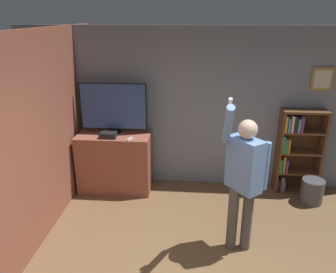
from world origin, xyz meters
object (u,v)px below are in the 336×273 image
game_console (108,135)px  waste_bin (312,191)px  bookshelf (295,150)px  television (113,107)px  person (244,175)px

game_console → waste_bin: game_console is taller
bookshelf → television: bearing=-178.3°
television → waste_bin: television is taller
bookshelf → waste_bin: bearing=-60.0°
television → bookshelf: bearing=1.7°
television → person: size_ratio=0.54×
television → bookshelf: size_ratio=0.77×
television → game_console: (-0.05, -0.25, -0.39)m
game_console → person: person is taller
person → bookshelf: bearing=107.8°
person → game_console: bearing=-160.9°
game_console → bookshelf: size_ratio=0.18×
television → waste_bin: (3.24, -0.30, -1.23)m
person → waste_bin: 1.99m
television → person: 2.48m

